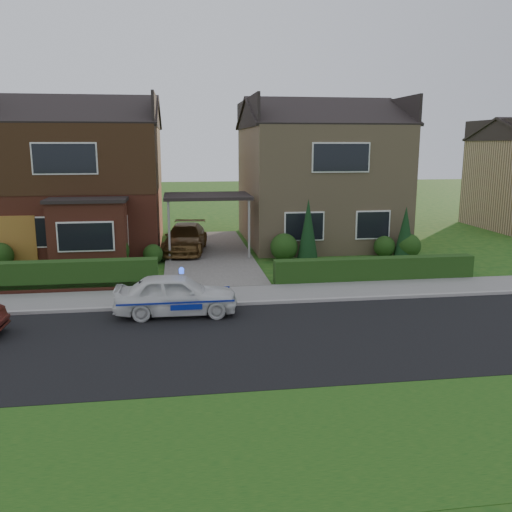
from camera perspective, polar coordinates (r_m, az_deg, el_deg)
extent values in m
plane|color=#144813|center=(14.18, -2.49, -8.89)|extent=(120.00, 120.00, 0.00)
cube|color=black|center=(14.18, -2.49, -8.89)|extent=(60.00, 6.00, 0.02)
cube|color=#9E9993|center=(17.04, -3.53, -5.11)|extent=(60.00, 0.16, 0.12)
cube|color=slate|center=(18.04, -3.81, -4.18)|extent=(60.00, 2.00, 0.10)
cube|color=#144813|center=(9.69, 0.67, -19.28)|extent=(60.00, 4.00, 0.01)
cube|color=#666059|center=(24.74, -5.06, 0.20)|extent=(3.80, 12.00, 0.12)
cube|color=brown|center=(27.65, -17.71, 6.86)|extent=(7.20, 8.00, 5.80)
cube|color=white|center=(24.24, -22.69, 2.31)|extent=(1.80, 0.08, 1.30)
cube|color=white|center=(23.64, -15.24, 2.59)|extent=(1.60, 0.08, 1.30)
cube|color=white|center=(23.63, -19.50, 9.65)|extent=(2.60, 0.08, 1.30)
cube|color=black|center=(27.58, -17.89, 9.86)|extent=(7.26, 8.06, 2.90)
cube|color=brown|center=(23.09, -17.20, 2.14)|extent=(3.00, 1.40, 2.70)
cube|color=black|center=(22.91, -17.42, 5.64)|extent=(3.20, 1.60, 0.14)
cube|color=tan|center=(28.19, 6.43, 7.42)|extent=(7.20, 8.00, 5.80)
cube|color=white|center=(24.10, 5.10, 3.13)|extent=(1.80, 0.08, 1.30)
cube|color=white|center=(25.01, 12.19, 3.23)|extent=(1.60, 0.08, 1.30)
cube|color=white|center=(24.25, 8.93, 10.21)|extent=(2.60, 0.08, 1.30)
cube|color=black|center=(24.35, -5.17, 6.30)|extent=(3.80, 3.00, 0.14)
cylinder|color=gray|center=(23.10, -9.13, 2.52)|extent=(0.10, 0.10, 2.70)
cylinder|color=gray|center=(23.29, -0.73, 2.75)|extent=(0.10, 0.10, 2.70)
cube|color=#946020|center=(24.51, -24.59, 1.42)|extent=(2.20, 0.10, 2.10)
cube|color=brown|center=(19.65, -21.24, -3.26)|extent=(7.70, 0.25, 0.36)
cube|color=#113310|center=(19.83, -21.11, -3.65)|extent=(7.50, 0.55, 0.90)
cube|color=#113310|center=(20.48, 12.32, -2.64)|extent=(7.50, 0.55, 0.80)
sphere|color=#113310|center=(24.23, -25.36, 0.01)|extent=(1.08, 1.08, 1.08)
sphere|color=#113310|center=(23.08, -14.80, 0.53)|extent=(1.32, 1.32, 1.32)
sphere|color=#113310|center=(23.29, -10.78, 0.21)|extent=(0.84, 0.84, 0.84)
sphere|color=#113310|center=(23.46, 2.97, 0.94)|extent=(1.20, 1.20, 1.20)
sphere|color=#113310|center=(24.87, 13.38, 0.97)|extent=(0.96, 0.96, 0.96)
sphere|color=#113310|center=(24.97, 15.77, 1.03)|extent=(1.08, 1.08, 1.08)
cone|color=black|center=(23.36, 5.49, 2.60)|extent=(0.90, 0.90, 2.60)
cone|color=black|center=(24.80, 15.42, 2.29)|extent=(0.90, 0.90, 2.20)
imported|color=white|center=(16.21, -8.40, -4.06)|extent=(1.55, 3.65, 1.23)
sphere|color=#193FF2|center=(16.03, -7.83, -1.65)|extent=(0.17, 0.17, 0.17)
cube|color=navy|center=(15.52, -8.40, -4.97)|extent=(3.32, 0.02, 0.05)
cube|color=navy|center=(16.93, -8.40, -3.55)|extent=(3.32, 0.01, 0.05)
ellipsoid|color=black|center=(16.08, -12.04, -3.37)|extent=(0.22, 0.17, 0.21)
sphere|color=white|center=(16.03, -11.99, -3.46)|extent=(0.11, 0.11, 0.11)
sphere|color=black|center=(16.03, -11.99, -2.90)|extent=(0.13, 0.13, 0.13)
cone|color=black|center=(16.03, -12.16, -2.67)|extent=(0.04, 0.04, 0.05)
cone|color=black|center=(16.02, -11.84, -2.67)|extent=(0.04, 0.04, 0.05)
imported|color=brown|center=(25.04, -7.43, 1.88)|extent=(2.31, 4.49, 1.25)
imported|color=gray|center=(20.75, -18.82, -1.85)|extent=(0.48, 0.47, 0.68)
imported|color=gray|center=(19.79, -11.49, -1.95)|extent=(0.53, 0.53, 0.78)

